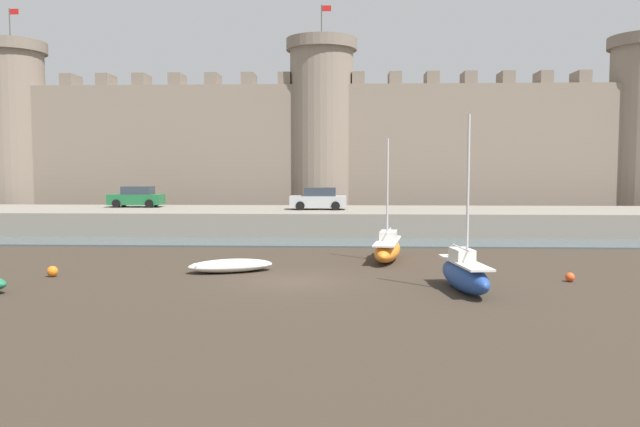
% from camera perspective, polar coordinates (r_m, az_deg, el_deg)
% --- Properties ---
extents(ground_plane, '(160.00, 160.00, 0.00)m').
position_cam_1_polar(ground_plane, '(25.87, -2.53, -6.24)').
color(ground_plane, '#382D23').
extents(water_channel, '(80.00, 4.50, 0.10)m').
position_cam_1_polar(water_channel, '(38.93, -0.87, -2.65)').
color(water_channel, '#47565B').
rests_on(water_channel, ground).
extents(quay_road, '(68.71, 10.00, 1.65)m').
position_cam_1_polar(quay_road, '(46.06, -0.36, -0.62)').
color(quay_road, gray).
rests_on(quay_road, ground).
extents(castle, '(63.02, 6.31, 19.13)m').
position_cam_1_polar(castle, '(56.52, 0.14, 6.59)').
color(castle, gray).
rests_on(castle, ground).
extents(rowboat_near_channel_left, '(4.09, 2.71, 0.58)m').
position_cam_1_polar(rowboat_near_channel_left, '(28.43, -8.18, -4.70)').
color(rowboat_near_channel_left, silver).
rests_on(rowboat_near_channel_left, ground).
extents(sailboat_foreground_left, '(2.04, 5.43, 6.14)m').
position_cam_1_polar(sailboat_foreground_left, '(31.79, 6.19, -3.20)').
color(sailboat_foreground_left, orange).
rests_on(sailboat_foreground_left, ground).
extents(sailboat_foreground_right, '(1.67, 4.67, 6.67)m').
position_cam_1_polar(sailboat_foreground_right, '(24.41, 13.07, -5.36)').
color(sailboat_foreground_right, '#234793').
rests_on(sailboat_foreground_right, ground).
extents(mooring_buoy_near_channel, '(0.46, 0.46, 0.46)m').
position_cam_1_polar(mooring_buoy_near_channel, '(29.30, -23.26, -4.88)').
color(mooring_buoy_near_channel, orange).
rests_on(mooring_buoy_near_channel, ground).
extents(mooring_buoy_mid_mud, '(0.38, 0.38, 0.38)m').
position_cam_1_polar(mooring_buoy_mid_mud, '(27.74, 21.89, -5.42)').
color(mooring_buoy_mid_mud, '#E04C1E').
rests_on(mooring_buoy_mid_mud, ground).
extents(car_quay_centre_east, '(4.12, 1.92, 1.62)m').
position_cam_1_polar(car_quay_centre_east, '(50.51, -16.41, 1.45)').
color(car_quay_centre_east, '#1E6638').
rests_on(car_quay_centre_east, quay_road).
extents(car_quay_west, '(4.12, 1.92, 1.62)m').
position_cam_1_polar(car_quay_west, '(45.55, -0.12, 1.34)').
color(car_quay_west, '#B2B5B7').
rests_on(car_quay_west, quay_road).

